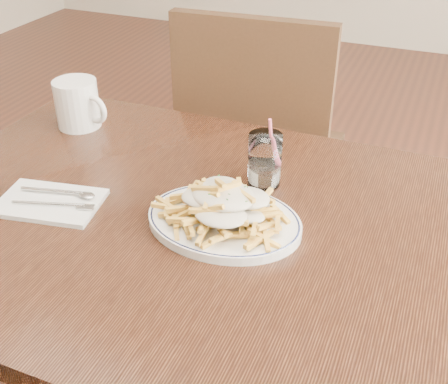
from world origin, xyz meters
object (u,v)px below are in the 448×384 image
at_px(coffee_mug, 78,104).
at_px(table, 214,255).
at_px(chair_far, 259,145).
at_px(fries_plate, 224,221).
at_px(water_glass, 265,163).
at_px(loaded_fries, 224,201).

bearing_deg(coffee_mug, table, -28.08).
bearing_deg(chair_far, fries_plate, -76.08).
height_order(fries_plate, water_glass, water_glass).
height_order(loaded_fries, water_glass, water_glass).
bearing_deg(chair_far, water_glass, -70.32).
height_order(table, chair_far, chair_far).
bearing_deg(fries_plate, coffee_mug, 152.58).
relative_size(table, loaded_fries, 4.86).
xyz_separation_m(loaded_fries, water_glass, (0.02, 0.16, -0.01)).
height_order(table, loaded_fries, loaded_fries).
bearing_deg(loaded_fries, fries_plate, 0.00).
relative_size(table, fries_plate, 3.75).
bearing_deg(coffee_mug, water_glass, -9.23).
bearing_deg(coffee_mug, chair_far, 56.88).
height_order(chair_far, water_glass, chair_far).
bearing_deg(chair_far, loaded_fries, -76.08).
distance_m(table, water_glass, 0.20).
bearing_deg(water_glass, chair_far, 109.68).
distance_m(table, loaded_fries, 0.13).
xyz_separation_m(table, loaded_fries, (0.02, -0.01, 0.13)).
bearing_deg(water_glass, loaded_fries, -96.21).
distance_m(loaded_fries, coffee_mug, 0.52).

